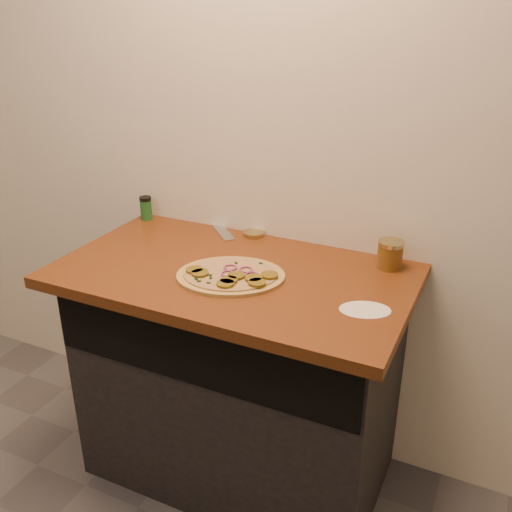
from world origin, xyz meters
The scene contains 8 objects.
cabinet centered at (0.00, 1.45, 0.43)m, with size 1.10×0.60×0.86m, color black.
countertop centered at (0.00, 1.42, 0.88)m, with size 1.20×0.70×0.04m, color brown.
pizza centered at (0.02, 1.36, 0.91)m, with size 0.46×0.46×0.02m.
chefs_knife centered at (-0.26, 1.77, 0.91)m, with size 0.26×0.25×0.02m.
mason_jar_lid centered at (-0.07, 1.72, 0.91)m, with size 0.08×0.08×0.02m, color tan.
salsa_jar centered at (0.47, 1.66, 0.95)m, with size 0.09×0.09×0.10m.
spice_shaker centered at (-0.55, 1.69, 0.95)m, with size 0.05×0.05×0.10m.
flour_spill centered at (0.48, 1.34, 0.90)m, with size 0.15×0.15×0.00m, color silver.
Camera 1 is at (0.82, -0.12, 1.74)m, focal length 40.00 mm.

